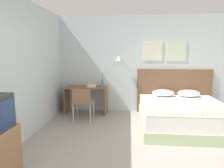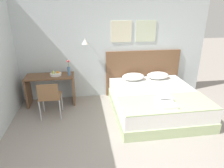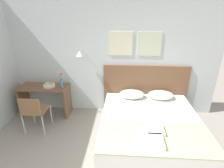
{
  "view_description": "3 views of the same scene",
  "coord_description": "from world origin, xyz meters",
  "px_view_note": "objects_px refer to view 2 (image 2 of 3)",
  "views": [
    {
      "loc": [
        -0.25,
        -2.62,
        1.65
      ],
      "look_at": [
        -0.65,
        1.77,
        0.96
      ],
      "focal_mm": 32.0,
      "sensor_mm": 36.0,
      "label": 1
    },
    {
      "loc": [
        -0.62,
        -2.06,
        2.3
      ],
      "look_at": [
        -0.07,
        1.63,
        0.83
      ],
      "focal_mm": 32.0,
      "sensor_mm": 36.0,
      "label": 2
    },
    {
      "loc": [
        0.42,
        -1.01,
        2.35
      ],
      "look_at": [
        0.2,
        2.2,
        1.02
      ],
      "focal_mm": 28.0,
      "sensor_mm": 36.0,
      "label": 3
    }
  ],
  "objects_px": {
    "throw_blanket": "(167,103)",
    "desk_chair": "(49,96)",
    "folded_towel_near_foot": "(165,98)",
    "desk": "(51,84)",
    "fruit_bowl": "(56,74)",
    "flower_vase": "(69,70)",
    "headboard": "(143,73)",
    "pillow_left": "(133,77)",
    "bed": "(155,102)",
    "folded_towel_mid_bed": "(168,104)",
    "pillow_right": "(158,75)"
  },
  "relations": [
    {
      "from": "pillow_left",
      "to": "folded_towel_mid_bed",
      "type": "xyz_separation_m",
      "value": [
        0.28,
        -1.53,
        -0.04
      ]
    },
    {
      "from": "folded_towel_mid_bed",
      "to": "desk",
      "type": "height_order",
      "value": "desk"
    },
    {
      "from": "fruit_bowl",
      "to": "flower_vase",
      "type": "xyz_separation_m",
      "value": [
        0.32,
        -0.04,
        0.1
      ]
    },
    {
      "from": "headboard",
      "to": "pillow_right",
      "type": "distance_m",
      "value": 0.42
    },
    {
      "from": "pillow_left",
      "to": "pillow_right",
      "type": "bearing_deg",
      "value": 0.0
    },
    {
      "from": "headboard",
      "to": "folded_towel_near_foot",
      "type": "height_order",
      "value": "headboard"
    },
    {
      "from": "pillow_right",
      "to": "throw_blanket",
      "type": "bearing_deg",
      "value": -103.33
    },
    {
      "from": "flower_vase",
      "to": "pillow_left",
      "type": "bearing_deg",
      "value": 1.88
    },
    {
      "from": "flower_vase",
      "to": "folded_towel_near_foot",
      "type": "bearing_deg",
      "value": -31.5
    },
    {
      "from": "throw_blanket",
      "to": "fruit_bowl",
      "type": "xyz_separation_m",
      "value": [
        -2.25,
        1.37,
        0.25
      ]
    },
    {
      "from": "folded_towel_mid_bed",
      "to": "desk_chair",
      "type": "distance_m",
      "value": 2.43
    },
    {
      "from": "headboard",
      "to": "fruit_bowl",
      "type": "xyz_separation_m",
      "value": [
        -2.25,
        -0.28,
        0.17
      ]
    },
    {
      "from": "throw_blanket",
      "to": "desk",
      "type": "height_order",
      "value": "desk"
    },
    {
      "from": "fruit_bowl",
      "to": "pillow_right",
      "type": "bearing_deg",
      "value": 0.3
    },
    {
      "from": "bed",
      "to": "folded_towel_near_foot",
      "type": "bearing_deg",
      "value": -88.83
    },
    {
      "from": "bed",
      "to": "pillow_left",
      "type": "height_order",
      "value": "pillow_left"
    },
    {
      "from": "bed",
      "to": "desk_chair",
      "type": "height_order",
      "value": "desk_chair"
    },
    {
      "from": "pillow_right",
      "to": "throw_blanket",
      "type": "xyz_separation_m",
      "value": [
        -0.33,
        -1.38,
        -0.08
      ]
    },
    {
      "from": "bed",
      "to": "pillow_left",
      "type": "xyz_separation_m",
      "value": [
        -0.33,
        0.79,
        0.35
      ]
    },
    {
      "from": "folded_towel_near_foot",
      "to": "desk",
      "type": "relative_size",
      "value": 0.26
    },
    {
      "from": "bed",
      "to": "folded_towel_near_foot",
      "type": "distance_m",
      "value": 0.55
    },
    {
      "from": "pillow_left",
      "to": "flower_vase",
      "type": "height_order",
      "value": "flower_vase"
    },
    {
      "from": "headboard",
      "to": "pillow_left",
      "type": "distance_m",
      "value": 0.42
    },
    {
      "from": "desk_chair",
      "to": "desk",
      "type": "bearing_deg",
      "value": 95.48
    },
    {
      "from": "bed",
      "to": "headboard",
      "type": "distance_m",
      "value": 1.11
    },
    {
      "from": "throw_blanket",
      "to": "pillow_left",
      "type": "bearing_deg",
      "value": 103.33
    },
    {
      "from": "folded_towel_mid_bed",
      "to": "fruit_bowl",
      "type": "relative_size",
      "value": 1.26
    },
    {
      "from": "throw_blanket",
      "to": "pillow_right",
      "type": "bearing_deg",
      "value": 76.67
    },
    {
      "from": "pillow_right",
      "to": "bed",
      "type": "bearing_deg",
      "value": -112.6
    },
    {
      "from": "desk",
      "to": "flower_vase",
      "type": "bearing_deg",
      "value": -5.89
    },
    {
      "from": "folded_towel_near_foot",
      "to": "bed",
      "type": "bearing_deg",
      "value": 91.17
    },
    {
      "from": "headboard",
      "to": "pillow_left",
      "type": "height_order",
      "value": "headboard"
    },
    {
      "from": "bed",
      "to": "fruit_bowl",
      "type": "xyz_separation_m",
      "value": [
        -2.25,
        0.77,
        0.52
      ]
    },
    {
      "from": "pillow_right",
      "to": "pillow_left",
      "type": "bearing_deg",
      "value": 180.0
    },
    {
      "from": "folded_towel_mid_bed",
      "to": "bed",
      "type": "bearing_deg",
      "value": 86.55
    },
    {
      "from": "pillow_right",
      "to": "desk_chair",
      "type": "relative_size",
      "value": 0.7
    },
    {
      "from": "bed",
      "to": "pillow_left",
      "type": "distance_m",
      "value": 0.92
    },
    {
      "from": "bed",
      "to": "desk_chair",
      "type": "relative_size",
      "value": 2.5
    },
    {
      "from": "flower_vase",
      "to": "pillow_right",
      "type": "bearing_deg",
      "value": 1.33
    },
    {
      "from": "throw_blanket",
      "to": "desk_chair",
      "type": "height_order",
      "value": "desk_chair"
    },
    {
      "from": "throw_blanket",
      "to": "desk",
      "type": "relative_size",
      "value": 1.61
    },
    {
      "from": "desk_chair",
      "to": "flower_vase",
      "type": "distance_m",
      "value": 0.84
    },
    {
      "from": "desk",
      "to": "desk_chair",
      "type": "height_order",
      "value": "desk_chair"
    },
    {
      "from": "headboard",
      "to": "throw_blanket",
      "type": "bearing_deg",
      "value": -90.0
    },
    {
      "from": "desk",
      "to": "desk_chair",
      "type": "bearing_deg",
      "value": -84.52
    },
    {
      "from": "folded_towel_mid_bed",
      "to": "folded_towel_near_foot",
      "type": "bearing_deg",
      "value": 79.39
    },
    {
      "from": "pillow_left",
      "to": "folded_towel_mid_bed",
      "type": "bearing_deg",
      "value": -79.49
    },
    {
      "from": "desk",
      "to": "desk_chair",
      "type": "relative_size",
      "value": 1.37
    },
    {
      "from": "pillow_left",
      "to": "fruit_bowl",
      "type": "height_order",
      "value": "fruit_bowl"
    },
    {
      "from": "throw_blanket",
      "to": "flower_vase",
      "type": "height_order",
      "value": "flower_vase"
    }
  ]
}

